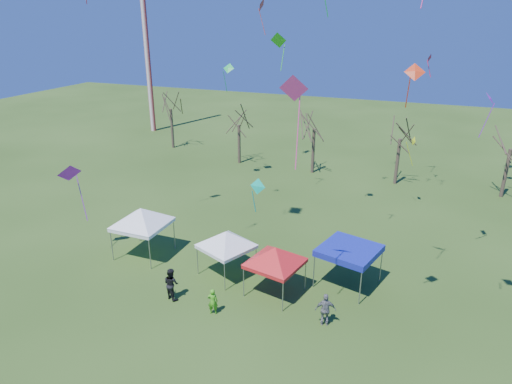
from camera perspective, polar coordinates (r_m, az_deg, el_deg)
ground at (r=26.60m, az=-1.61°, el=-14.30°), size 140.00×140.00×0.00m
radio_mast at (r=65.11m, az=-13.60°, el=18.24°), size 0.70×0.70×25.00m
tree_0 at (r=56.33m, az=-10.73°, el=11.86°), size 3.83×3.83×8.44m
tree_1 at (r=49.45m, az=-2.18°, el=10.08°), size 3.42×3.42×7.54m
tree_2 at (r=46.47m, az=7.38°, el=9.81°), size 3.71×3.71×8.18m
tree_3 at (r=44.97m, az=17.79°, el=8.30°), size 3.59×3.59×7.91m
tent_white_west at (r=31.34m, az=-14.19°, el=-2.38°), size 4.53×4.53×3.99m
tent_white_mid at (r=28.28m, az=-3.76°, el=-5.31°), size 3.71×3.71×3.50m
tent_red at (r=26.39m, az=2.44°, el=-7.32°), size 3.91×3.91×3.53m
tent_blue at (r=27.99m, az=11.58°, el=-7.21°), size 3.94×3.94×2.52m
person_green at (r=25.87m, az=-5.43°, el=-13.45°), size 0.65×0.52×1.55m
person_dark at (r=27.30m, az=-10.54°, el=-11.20°), size 1.15×1.03×1.95m
person_grey at (r=25.14m, az=8.68°, el=-14.34°), size 1.19×0.77×1.88m
kite_1 at (r=26.93m, az=0.17°, el=0.63°), size 1.01×0.52×2.28m
kite_17 at (r=30.14m, az=27.24°, el=10.24°), size 0.68×0.94×2.68m
kite_5 at (r=19.75m, az=4.78°, el=12.69°), size 1.31×0.65×4.14m
kite_25 at (r=20.19m, az=19.21°, el=13.93°), size 0.94×0.74×1.85m
kite_22 at (r=38.92m, az=19.02°, el=5.92°), size 0.79×0.92×2.62m
kite_13 at (r=42.63m, az=-3.46°, el=15.16°), size 1.07×0.78×2.63m
kite_11 at (r=37.57m, az=2.85°, el=18.43°), size 1.36×0.80×2.93m
kite_14 at (r=31.68m, az=-22.30°, el=2.23°), size 1.67×1.85×4.06m
kite_2 at (r=46.03m, az=0.65°, el=22.36°), size 0.75×1.40×3.38m
kite_19 at (r=41.79m, az=20.84°, el=15.33°), size 0.56×0.76×1.96m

